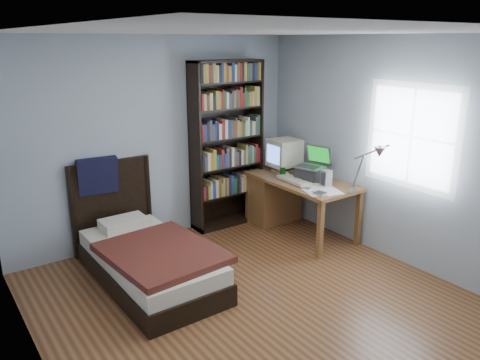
{
  "coord_description": "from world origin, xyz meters",
  "views": [
    {
      "loc": [
        -2.44,
        -3.08,
        2.44
      ],
      "look_at": [
        0.43,
        0.96,
        0.95
      ],
      "focal_mm": 35.0,
      "sensor_mm": 36.0,
      "label": 1
    }
  ],
  "objects_px": {
    "laptop": "(310,171)",
    "desk_lamp": "(375,157)",
    "speaker": "(327,178)",
    "soda_can": "(283,172)",
    "keyboard": "(294,180)",
    "desk": "(280,195)",
    "crt_monitor": "(284,153)",
    "bed": "(146,255)",
    "bookshelf": "(227,145)"
  },
  "relations": [
    {
      "from": "keyboard",
      "to": "desk",
      "type": "bearing_deg",
      "value": 75.98
    },
    {
      "from": "desk",
      "to": "bed",
      "type": "relative_size",
      "value": 0.74
    },
    {
      "from": "bookshelf",
      "to": "bed",
      "type": "relative_size",
      "value": 1.1
    },
    {
      "from": "crt_monitor",
      "to": "desk_lamp",
      "type": "height_order",
      "value": "desk_lamp"
    },
    {
      "from": "soda_can",
      "to": "bookshelf",
      "type": "distance_m",
      "value": 0.81
    },
    {
      "from": "bookshelf",
      "to": "desk_lamp",
      "type": "bearing_deg",
      "value": -73.41
    },
    {
      "from": "desk",
      "to": "soda_can",
      "type": "relative_size",
      "value": 11.93
    },
    {
      "from": "desk_lamp",
      "to": "soda_can",
      "type": "relative_size",
      "value": 5.29
    },
    {
      "from": "desk_lamp",
      "to": "keyboard",
      "type": "relative_size",
      "value": 1.32
    },
    {
      "from": "keyboard",
      "to": "bookshelf",
      "type": "xyz_separation_m",
      "value": [
        -0.45,
        0.84,
        0.36
      ]
    },
    {
      "from": "desk",
      "to": "bed",
      "type": "distance_m",
      "value": 2.19
    },
    {
      "from": "laptop",
      "to": "speaker",
      "type": "xyz_separation_m",
      "value": [
        -0.01,
        -0.31,
        -0.02
      ]
    },
    {
      "from": "laptop",
      "to": "keyboard",
      "type": "height_order",
      "value": "laptop"
    },
    {
      "from": "desk",
      "to": "laptop",
      "type": "relative_size",
      "value": 3.38
    },
    {
      "from": "soda_can",
      "to": "bed",
      "type": "height_order",
      "value": "bed"
    },
    {
      "from": "laptop",
      "to": "bed",
      "type": "bearing_deg",
      "value": 177.44
    },
    {
      "from": "desk",
      "to": "speaker",
      "type": "distance_m",
      "value": 0.89
    },
    {
      "from": "laptop",
      "to": "bed",
      "type": "xyz_separation_m",
      "value": [
        -2.23,
        0.1,
        -0.59
      ]
    },
    {
      "from": "crt_monitor",
      "to": "bed",
      "type": "bearing_deg",
      "value": -169.71
    },
    {
      "from": "keyboard",
      "to": "bookshelf",
      "type": "bearing_deg",
      "value": 122.11
    },
    {
      "from": "keyboard",
      "to": "bookshelf",
      "type": "distance_m",
      "value": 1.02
    },
    {
      "from": "crt_monitor",
      "to": "desk_lamp",
      "type": "xyz_separation_m",
      "value": [
        -0.08,
        -1.56,
        0.28
      ]
    },
    {
      "from": "desk",
      "to": "laptop",
      "type": "xyz_separation_m",
      "value": [
        0.07,
        -0.48,
        0.44
      ]
    },
    {
      "from": "crt_monitor",
      "to": "soda_can",
      "type": "bearing_deg",
      "value": -132.47
    },
    {
      "from": "desk_lamp",
      "to": "keyboard",
      "type": "height_order",
      "value": "desk_lamp"
    },
    {
      "from": "crt_monitor",
      "to": "desk_lamp",
      "type": "bearing_deg",
      "value": -92.77
    },
    {
      "from": "laptop",
      "to": "keyboard",
      "type": "relative_size",
      "value": 0.88
    },
    {
      "from": "keyboard",
      "to": "speaker",
      "type": "relative_size",
      "value": 2.49
    },
    {
      "from": "soda_can",
      "to": "keyboard",
      "type": "bearing_deg",
      "value": -98.82
    },
    {
      "from": "desk",
      "to": "laptop",
      "type": "bearing_deg",
      "value": -81.67
    },
    {
      "from": "desk_lamp",
      "to": "speaker",
      "type": "relative_size",
      "value": 3.28
    },
    {
      "from": "laptop",
      "to": "desk_lamp",
      "type": "relative_size",
      "value": 0.67
    },
    {
      "from": "laptop",
      "to": "desk_lamp",
      "type": "xyz_separation_m",
      "value": [
        -0.08,
        -1.05,
        0.41
      ]
    },
    {
      "from": "desk",
      "to": "bookshelf",
      "type": "height_order",
      "value": "bookshelf"
    },
    {
      "from": "soda_can",
      "to": "laptop",
      "type": "bearing_deg",
      "value": -62.95
    },
    {
      "from": "laptop",
      "to": "speaker",
      "type": "bearing_deg",
      "value": -92.73
    },
    {
      "from": "desk",
      "to": "laptop",
      "type": "height_order",
      "value": "laptop"
    },
    {
      "from": "crt_monitor",
      "to": "speaker",
      "type": "distance_m",
      "value": 0.83
    },
    {
      "from": "desk",
      "to": "desk_lamp",
      "type": "bearing_deg",
      "value": -90.34
    },
    {
      "from": "crt_monitor",
      "to": "keyboard",
      "type": "relative_size",
      "value": 0.89
    },
    {
      "from": "keyboard",
      "to": "bookshelf",
      "type": "height_order",
      "value": "bookshelf"
    },
    {
      "from": "bed",
      "to": "laptop",
      "type": "bearing_deg",
      "value": -2.56
    },
    {
      "from": "speaker",
      "to": "desk_lamp",
      "type": "bearing_deg",
      "value": -88.48
    },
    {
      "from": "speaker",
      "to": "crt_monitor",
      "type": "bearing_deg",
      "value": 95.68
    },
    {
      "from": "speaker",
      "to": "soda_can",
      "type": "bearing_deg",
      "value": 109.82
    },
    {
      "from": "desk",
      "to": "soda_can",
      "type": "xyz_separation_m",
      "value": [
        -0.1,
        -0.15,
        0.38
      ]
    },
    {
      "from": "crt_monitor",
      "to": "speaker",
      "type": "height_order",
      "value": "crt_monitor"
    },
    {
      "from": "crt_monitor",
      "to": "speaker",
      "type": "xyz_separation_m",
      "value": [
        -0.01,
        -0.81,
        -0.15
      ]
    },
    {
      "from": "keyboard",
      "to": "bed",
      "type": "xyz_separation_m",
      "value": [
        -2.02,
        0.05,
        -0.49
      ]
    },
    {
      "from": "soda_can",
      "to": "bookshelf",
      "type": "bearing_deg",
      "value": 131.0
    }
  ]
}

